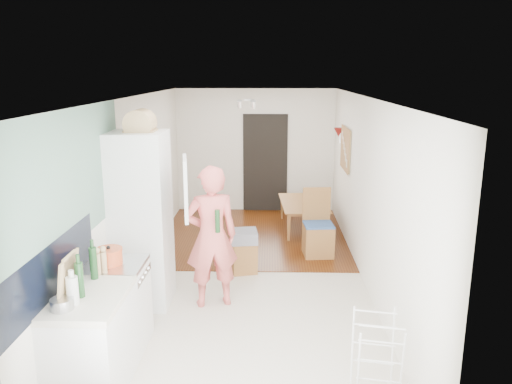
{
  "coord_description": "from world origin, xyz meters",
  "views": [
    {
      "loc": [
        0.29,
        -6.54,
        2.84
      ],
      "look_at": [
        0.1,
        0.2,
        1.2
      ],
      "focal_mm": 35.0,
      "sensor_mm": 36.0,
      "label": 1
    }
  ],
  "objects_px": {
    "dining_chair": "(318,224)",
    "drying_rack": "(376,356)",
    "person": "(211,224)",
    "dining_table": "(305,218)",
    "stool": "(244,257)"
  },
  "relations": [
    {
      "from": "drying_rack",
      "to": "dining_table",
      "type": "bearing_deg",
      "value": 103.83
    },
    {
      "from": "drying_rack",
      "to": "stool",
      "type": "bearing_deg",
      "value": 125.55
    },
    {
      "from": "person",
      "to": "stool",
      "type": "relative_size",
      "value": 4.61
    },
    {
      "from": "dining_table",
      "to": "drying_rack",
      "type": "bearing_deg",
      "value": -179.85
    },
    {
      "from": "person",
      "to": "dining_table",
      "type": "xyz_separation_m",
      "value": [
        1.35,
        3.05,
        -0.82
      ]
    },
    {
      "from": "dining_chair",
      "to": "drying_rack",
      "type": "distance_m",
      "value": 3.47
    },
    {
      "from": "person",
      "to": "dining_table",
      "type": "relative_size",
      "value": 1.69
    },
    {
      "from": "person",
      "to": "dining_chair",
      "type": "height_order",
      "value": "person"
    },
    {
      "from": "dining_chair",
      "to": "stool",
      "type": "distance_m",
      "value": 1.35
    },
    {
      "from": "dining_chair",
      "to": "drying_rack",
      "type": "xyz_separation_m",
      "value": [
        0.19,
        -3.46,
        -0.15
      ]
    },
    {
      "from": "person",
      "to": "stool",
      "type": "height_order",
      "value": "person"
    },
    {
      "from": "dining_table",
      "to": "stool",
      "type": "distance_m",
      "value": 2.25
    },
    {
      "from": "dining_table",
      "to": "stool",
      "type": "relative_size",
      "value": 2.73
    },
    {
      "from": "stool",
      "to": "drying_rack",
      "type": "relative_size",
      "value": 0.6
    },
    {
      "from": "dining_table",
      "to": "dining_chair",
      "type": "bearing_deg",
      "value": -178.63
    }
  ]
}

